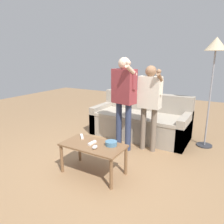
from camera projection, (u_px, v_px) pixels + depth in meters
name	position (u px, v px, depth m)	size (l,w,h in m)	color
ground_plane	(95.00, 166.00, 3.23)	(12.00, 12.00, 0.00)	#93704C
couch	(141.00, 122.00, 4.40)	(1.93, 0.88, 0.86)	#9E9384
coffee_table	(93.00, 149.00, 2.95)	(0.88, 0.47, 0.44)	brown
snack_bowl	(111.00, 143.00, 2.89)	(0.16, 0.16, 0.06)	teal
game_remote_nunchuk	(95.00, 147.00, 2.79)	(0.06, 0.09, 0.05)	white
floor_lamp	(215.00, 52.00, 3.52)	(0.37, 0.37, 1.92)	#2D2D33
player_center	(124.00, 93.00, 3.59)	(0.47, 0.39, 1.60)	#2D3856
player_right	(150.00, 99.00, 3.55)	(0.43, 0.29, 1.47)	#756656
game_remote_wand_near	(92.00, 143.00, 2.95)	(0.05, 0.15, 0.03)	white
game_remote_wand_far	(82.00, 136.00, 3.18)	(0.13, 0.14, 0.03)	white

